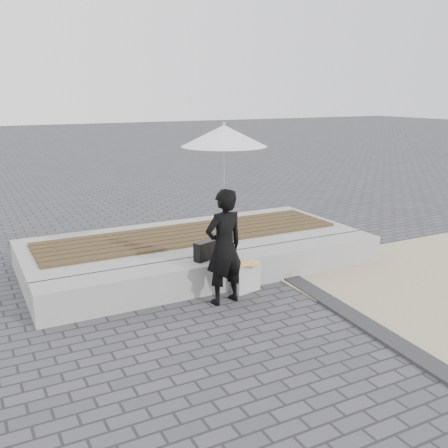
{
  "coord_description": "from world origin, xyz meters",
  "views": [
    {
      "loc": [
        -3.05,
        -4.09,
        2.52
      ],
      "look_at": [
        -0.32,
        1.11,
        1.0
      ],
      "focal_mm": 40.84,
      "sensor_mm": 36.0,
      "label": 1
    }
  ],
  "objects_px": {
    "parasol": "(224,136)",
    "handbag": "(206,250)",
    "woman": "(224,247)",
    "canvas_tote": "(246,277)",
    "seating_ledge": "(228,271)"
  },
  "relations": [
    {
      "from": "woman",
      "to": "handbag",
      "type": "distance_m",
      "value": 0.55
    },
    {
      "from": "woman",
      "to": "canvas_tote",
      "type": "relative_size",
      "value": 3.71
    },
    {
      "from": "canvas_tote",
      "to": "handbag",
      "type": "bearing_deg",
      "value": 128.81
    },
    {
      "from": "seating_ledge",
      "to": "parasol",
      "type": "relative_size",
      "value": 3.95
    },
    {
      "from": "canvas_tote",
      "to": "parasol",
      "type": "bearing_deg",
      "value": -168.4
    },
    {
      "from": "seating_ledge",
      "to": "canvas_tote",
      "type": "xyz_separation_m",
      "value": [
        0.1,
        -0.31,
        -0.01
      ]
    },
    {
      "from": "handbag",
      "to": "canvas_tote",
      "type": "relative_size",
      "value": 0.92
    },
    {
      "from": "parasol",
      "to": "handbag",
      "type": "distance_m",
      "value": 1.6
    },
    {
      "from": "seating_ledge",
      "to": "handbag",
      "type": "height_order",
      "value": "handbag"
    },
    {
      "from": "parasol",
      "to": "canvas_tote",
      "type": "xyz_separation_m",
      "value": [
        0.42,
        0.18,
        -1.85
      ]
    },
    {
      "from": "woman",
      "to": "parasol",
      "type": "distance_m",
      "value": 1.33
    },
    {
      "from": "woman",
      "to": "canvas_tote",
      "type": "bearing_deg",
      "value": -164.64
    },
    {
      "from": "seating_ledge",
      "to": "woman",
      "type": "height_order",
      "value": "woman"
    },
    {
      "from": "parasol",
      "to": "handbag",
      "type": "height_order",
      "value": "parasol"
    },
    {
      "from": "parasol",
      "to": "seating_ledge",
      "type": "bearing_deg",
      "value": 56.91
    }
  ]
}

